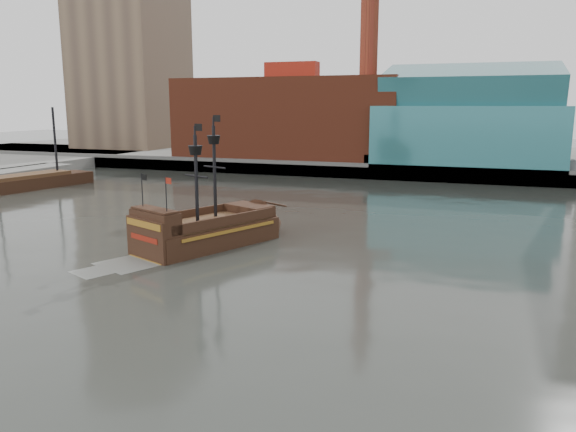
% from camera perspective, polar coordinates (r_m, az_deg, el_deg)
% --- Properties ---
extents(ground, '(400.00, 400.00, 0.00)m').
position_cam_1_polar(ground, '(34.85, -5.11, -9.15)').
color(ground, '#242621').
rests_on(ground, ground).
extents(promenade_far, '(220.00, 60.00, 2.00)m').
position_cam_1_polar(promenade_far, '(122.87, 13.34, 5.70)').
color(promenade_far, slate).
rests_on(promenade_far, ground).
extents(seawall, '(220.00, 1.00, 2.60)m').
position_cam_1_polar(seawall, '(93.74, 11.22, 4.35)').
color(seawall, '#4C4C49').
rests_on(seawall, ground).
extents(skyline, '(149.00, 45.00, 62.00)m').
position_cam_1_polar(skyline, '(115.15, 16.12, 16.97)').
color(skyline, brown).
rests_on(skyline, promenade_far).
extents(pirate_ship, '(10.70, 16.74, 12.09)m').
position_cam_1_polar(pirate_ship, '(49.38, -8.34, -1.80)').
color(pirate_ship, black).
rests_on(pirate_ship, ground).
extents(docked_vessel, '(7.92, 20.21, 13.42)m').
position_cam_1_polar(docked_vessel, '(90.73, -24.78, 3.03)').
color(docked_vessel, black).
rests_on(docked_vessel, ground).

